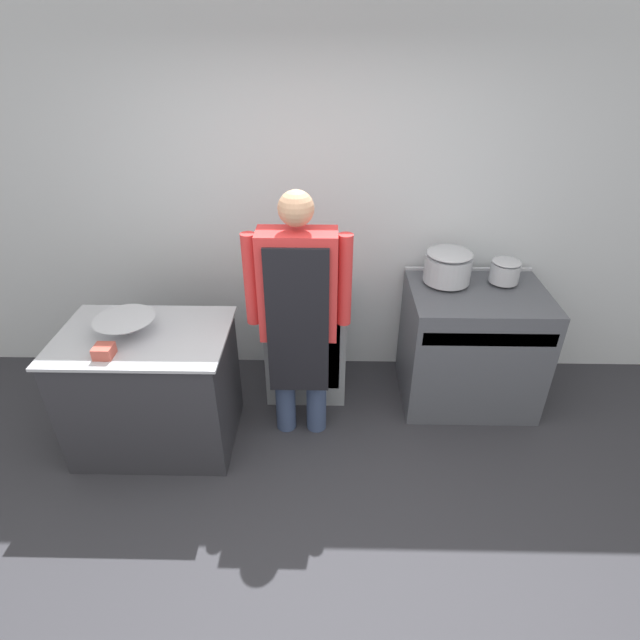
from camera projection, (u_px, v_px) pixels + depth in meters
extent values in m
plane|color=#2D2D33|center=(311.00, 584.00, 2.63)|extent=(14.00, 14.00, 0.00)
cube|color=silver|center=(319.00, 210.00, 3.67)|extent=(8.00, 0.05, 2.70)
cube|color=#2D2D33|center=(154.00, 390.00, 3.34)|extent=(1.03, 0.71, 0.84)
cube|color=#B2B5BC|center=(142.00, 336.00, 3.12)|extent=(1.07, 0.74, 0.02)
cube|color=#4C4F56|center=(470.00, 346.00, 3.73)|extent=(0.96, 0.74, 0.91)
cube|color=#B2B5BC|center=(490.00, 339.00, 3.28)|extent=(0.89, 0.03, 0.10)
cube|color=#B2B5BC|center=(468.00, 269.00, 3.80)|extent=(0.96, 0.03, 0.02)
cube|color=#93999E|center=(307.00, 339.00, 3.87)|extent=(0.59, 0.57, 0.84)
cube|color=silver|center=(305.00, 355.00, 3.61)|extent=(0.50, 0.02, 0.59)
cylinder|color=#38476B|center=(285.00, 382.00, 3.44)|extent=(0.14, 0.14, 0.80)
cylinder|color=#38476B|center=(316.00, 383.00, 3.44)|extent=(0.14, 0.14, 0.80)
cube|color=red|center=(298.00, 285.00, 3.05)|extent=(0.48, 0.22, 0.70)
cube|color=black|center=(298.00, 325.00, 3.06)|extent=(0.39, 0.02, 1.01)
cylinder|color=red|center=(251.00, 280.00, 3.04)|extent=(0.09, 0.09, 0.60)
cylinder|color=red|center=(345.00, 281.00, 3.03)|extent=(0.09, 0.09, 0.60)
sphere|color=tan|center=(296.00, 208.00, 2.80)|extent=(0.21, 0.21, 0.21)
cone|color=#B2B5BC|center=(126.00, 327.00, 3.08)|extent=(0.37, 0.37, 0.12)
cube|color=#B24C3F|center=(104.00, 351.00, 2.89)|extent=(0.11, 0.11, 0.07)
cylinder|color=#B2B5BC|center=(448.00, 269.00, 3.55)|extent=(0.33, 0.33, 0.19)
ellipsoid|color=#B2B5BC|center=(450.00, 253.00, 3.49)|extent=(0.32, 0.32, 0.06)
cylinder|color=#B2B5BC|center=(505.00, 272.00, 3.56)|extent=(0.21, 0.21, 0.14)
ellipsoid|color=#B2B5BC|center=(507.00, 262.00, 3.52)|extent=(0.20, 0.20, 0.04)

